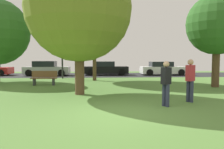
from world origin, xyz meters
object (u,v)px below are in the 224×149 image
at_px(person_catcher, 190,79).
at_px(street_lamp_post, 62,52).
at_px(parked_car_silver, 47,69).
at_px(oak_tree_right, 79,9).
at_px(parked_car_white, 163,69).
at_px(park_bench, 44,78).
at_px(parked_car_black, 105,69).
at_px(oak_tree_center, 94,13).
at_px(oak_tree_left, 217,25).
at_px(person_thrower, 166,82).

height_order(person_catcher, street_lamp_post, street_lamp_post).
bearing_deg(parked_car_silver, oak_tree_right, -70.09).
relative_size(person_catcher, parked_car_white, 0.37).
bearing_deg(parked_car_silver, park_bench, -77.98).
height_order(parked_car_white, park_bench, parked_car_white).
xyz_separation_m(parked_car_silver, parked_car_black, (5.87, 0.39, -0.01)).
xyz_separation_m(parked_car_white, street_lamp_post, (-9.63, -3.45, 1.62)).
bearing_deg(parked_car_white, parked_car_black, 176.41).
bearing_deg(person_catcher, street_lamp_post, -89.71).
bearing_deg(street_lamp_post, person_catcher, -57.91).
relative_size(parked_car_black, street_lamp_post, 1.00).
relative_size(parked_car_black, park_bench, 2.80).
bearing_deg(oak_tree_center, parked_car_silver, 132.50).
bearing_deg(parked_car_black, oak_tree_center, -99.96).
bearing_deg(person_catcher, oak_tree_left, -159.48).
relative_size(oak_tree_center, parked_car_black, 1.73).
bearing_deg(oak_tree_right, parked_car_silver, 109.91).
xyz_separation_m(person_thrower, parked_car_black, (-1.70, 15.13, -0.24)).
height_order(person_catcher, parked_car_white, person_catcher).
bearing_deg(parked_car_silver, parked_car_white, 0.11).
distance_m(oak_tree_center, person_catcher, 10.39).
relative_size(oak_tree_right, park_bench, 4.03).
relative_size(parked_car_silver, street_lamp_post, 0.98).
relative_size(oak_tree_left, oak_tree_right, 0.85).
relative_size(person_thrower, park_bench, 1.00).
distance_m(parked_car_black, park_bench, 9.45).
bearing_deg(person_thrower, person_catcher, -0.00).
height_order(person_thrower, park_bench, person_thrower).
bearing_deg(oak_tree_right, parked_car_white, 57.99).
relative_size(oak_tree_center, street_lamp_post, 1.72).
bearing_deg(park_bench, person_thrower, 131.39).
bearing_deg(parked_car_white, oak_tree_center, -142.16).
bearing_deg(street_lamp_post, parked_car_white, 19.71).
bearing_deg(person_catcher, parked_car_silver, -89.81).
distance_m(oak_tree_left, street_lamp_post, 11.87).
bearing_deg(parked_car_black, park_bench, -116.05).
relative_size(oak_tree_center, parked_car_white, 1.70).
relative_size(oak_tree_right, parked_car_black, 1.44).
xyz_separation_m(person_catcher, street_lamp_post, (-6.64, 10.58, 1.33)).
height_order(person_catcher, parked_car_silver, person_catcher).
bearing_deg(oak_tree_center, park_bench, -138.54).
bearing_deg(park_bench, street_lamp_post, -94.81).
bearing_deg(person_catcher, parked_car_black, -110.50).
bearing_deg(oak_tree_left, park_bench, 171.61).
xyz_separation_m(oak_tree_right, street_lamp_post, (-2.19, 8.46, -1.73)).
bearing_deg(parked_car_silver, person_thrower, -62.79).
bearing_deg(person_thrower, parked_car_white, 42.42).
bearing_deg(oak_tree_left, oak_tree_right, -163.95).
height_order(oak_tree_center, person_catcher, oak_tree_center).
relative_size(person_catcher, street_lamp_post, 0.37).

